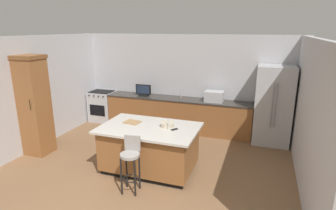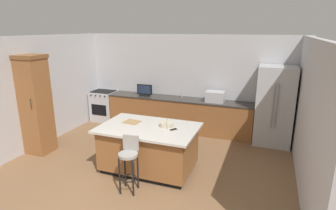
{
  "view_description": "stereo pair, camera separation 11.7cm",
  "coord_description": "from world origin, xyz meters",
  "px_view_note": "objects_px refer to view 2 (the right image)",
  "views": [
    {
      "loc": [
        2.14,
        -3.0,
        2.82
      ],
      "look_at": [
        0.16,
        2.66,
        1.14
      ],
      "focal_mm": 29.58,
      "sensor_mm": 36.0,
      "label": 1
    },
    {
      "loc": [
        2.25,
        -2.96,
        2.82
      ],
      "look_at": [
        0.16,
        2.66,
        1.14
      ],
      "focal_mm": 29.58,
      "sensor_mm": 36.0,
      "label": 2
    }
  ],
  "objects_px": {
    "bar_stool_center": "(129,159)",
    "cell_phone": "(173,129)",
    "tv_monitor": "(145,91)",
    "microwave": "(215,97)",
    "fruit_bowl": "(167,125)",
    "cutting_board": "(132,122)",
    "refrigerator": "(274,106)",
    "kitchen_island": "(149,148)",
    "cabinet_tower": "(35,103)",
    "range_oven": "(104,106)"
  },
  "relations": [
    {
      "from": "fruit_bowl",
      "to": "cutting_board",
      "type": "xyz_separation_m",
      "value": [
        -0.77,
        -0.01,
        -0.04
      ]
    },
    {
      "from": "bar_stool_center",
      "to": "fruit_bowl",
      "type": "height_order",
      "value": "same"
    },
    {
      "from": "cell_phone",
      "to": "cutting_board",
      "type": "distance_m",
      "value": 0.95
    },
    {
      "from": "refrigerator",
      "to": "microwave",
      "type": "height_order",
      "value": "refrigerator"
    },
    {
      "from": "bar_stool_center",
      "to": "cell_phone",
      "type": "height_order",
      "value": "bar_stool_center"
    },
    {
      "from": "range_oven",
      "to": "cell_phone",
      "type": "bearing_deg",
      "value": -37.14
    },
    {
      "from": "kitchen_island",
      "to": "refrigerator",
      "type": "bearing_deg",
      "value": 44.53
    },
    {
      "from": "refrigerator",
      "to": "bar_stool_center",
      "type": "height_order",
      "value": "refrigerator"
    },
    {
      "from": "range_oven",
      "to": "cell_phone",
      "type": "relative_size",
      "value": 6.28
    },
    {
      "from": "refrigerator",
      "to": "fruit_bowl",
      "type": "bearing_deg",
      "value": -132.76
    },
    {
      "from": "range_oven",
      "to": "tv_monitor",
      "type": "relative_size",
      "value": 2.08
    },
    {
      "from": "cabinet_tower",
      "to": "bar_stool_center",
      "type": "height_order",
      "value": "cabinet_tower"
    },
    {
      "from": "tv_monitor",
      "to": "cabinet_tower",
      "type": "bearing_deg",
      "value": -122.87
    },
    {
      "from": "refrigerator",
      "to": "cutting_board",
      "type": "distance_m",
      "value": 3.52
    },
    {
      "from": "cabinet_tower",
      "to": "microwave",
      "type": "distance_m",
      "value": 4.38
    },
    {
      "from": "fruit_bowl",
      "to": "cell_phone",
      "type": "xyz_separation_m",
      "value": [
        0.18,
        -0.11,
        -0.04
      ]
    },
    {
      "from": "tv_monitor",
      "to": "kitchen_island",
      "type": "bearing_deg",
      "value": -63.34
    },
    {
      "from": "range_oven",
      "to": "cabinet_tower",
      "type": "height_order",
      "value": "cabinet_tower"
    },
    {
      "from": "microwave",
      "to": "fruit_bowl",
      "type": "bearing_deg",
      "value": -103.16
    },
    {
      "from": "fruit_bowl",
      "to": "cutting_board",
      "type": "height_order",
      "value": "fruit_bowl"
    },
    {
      "from": "kitchen_island",
      "to": "cell_phone",
      "type": "bearing_deg",
      "value": 3.06
    },
    {
      "from": "cabinet_tower",
      "to": "microwave",
      "type": "height_order",
      "value": "cabinet_tower"
    },
    {
      "from": "kitchen_island",
      "to": "cell_phone",
      "type": "distance_m",
      "value": 0.69
    },
    {
      "from": "cabinet_tower",
      "to": "bar_stool_center",
      "type": "relative_size",
      "value": 2.23
    },
    {
      "from": "fruit_bowl",
      "to": "refrigerator",
      "type": "bearing_deg",
      "value": 47.24
    },
    {
      "from": "kitchen_island",
      "to": "refrigerator",
      "type": "height_order",
      "value": "refrigerator"
    },
    {
      "from": "cabinet_tower",
      "to": "bar_stool_center",
      "type": "distance_m",
      "value": 2.89
    },
    {
      "from": "microwave",
      "to": "kitchen_island",
      "type": "bearing_deg",
      "value": -109.87
    },
    {
      "from": "tv_monitor",
      "to": "cell_phone",
      "type": "relative_size",
      "value": 3.02
    },
    {
      "from": "refrigerator",
      "to": "range_oven",
      "type": "distance_m",
      "value": 4.96
    },
    {
      "from": "refrigerator",
      "to": "tv_monitor",
      "type": "relative_size",
      "value": 4.3
    },
    {
      "from": "tv_monitor",
      "to": "cell_phone",
      "type": "bearing_deg",
      "value": -53.77
    },
    {
      "from": "range_oven",
      "to": "tv_monitor",
      "type": "bearing_deg",
      "value": -2.04
    },
    {
      "from": "bar_stool_center",
      "to": "fruit_bowl",
      "type": "relative_size",
      "value": 3.84
    },
    {
      "from": "kitchen_island",
      "to": "cell_phone",
      "type": "relative_size",
      "value": 12.93
    },
    {
      "from": "tv_monitor",
      "to": "cell_phone",
      "type": "height_order",
      "value": "tv_monitor"
    },
    {
      "from": "microwave",
      "to": "range_oven",
      "type": "bearing_deg",
      "value": -179.98
    },
    {
      "from": "tv_monitor",
      "to": "cutting_board",
      "type": "distance_m",
      "value": 2.33
    },
    {
      "from": "range_oven",
      "to": "cutting_board",
      "type": "distance_m",
      "value": 3.16
    },
    {
      "from": "kitchen_island",
      "to": "refrigerator",
      "type": "distance_m",
      "value": 3.32
    },
    {
      "from": "cutting_board",
      "to": "cell_phone",
      "type": "bearing_deg",
      "value": -6.02
    },
    {
      "from": "bar_stool_center",
      "to": "fruit_bowl",
      "type": "distance_m",
      "value": 1.08
    },
    {
      "from": "fruit_bowl",
      "to": "cell_phone",
      "type": "distance_m",
      "value": 0.21
    },
    {
      "from": "kitchen_island",
      "to": "fruit_bowl",
      "type": "xyz_separation_m",
      "value": [
        0.34,
        0.13,
        0.5
      ]
    },
    {
      "from": "kitchen_island",
      "to": "tv_monitor",
      "type": "bearing_deg",
      "value": 116.66
    },
    {
      "from": "microwave",
      "to": "tv_monitor",
      "type": "xyz_separation_m",
      "value": [
        -2.03,
        -0.05,
        0.01
      ]
    },
    {
      "from": "microwave",
      "to": "tv_monitor",
      "type": "bearing_deg",
      "value": -178.54
    },
    {
      "from": "refrigerator",
      "to": "tv_monitor",
      "type": "height_order",
      "value": "refrigerator"
    },
    {
      "from": "range_oven",
      "to": "bar_stool_center",
      "type": "xyz_separation_m",
      "value": [
        2.59,
        -3.21,
        0.14
      ]
    },
    {
      "from": "bar_stool_center",
      "to": "fruit_bowl",
      "type": "xyz_separation_m",
      "value": [
        0.34,
        0.96,
        0.36
      ]
    }
  ]
}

